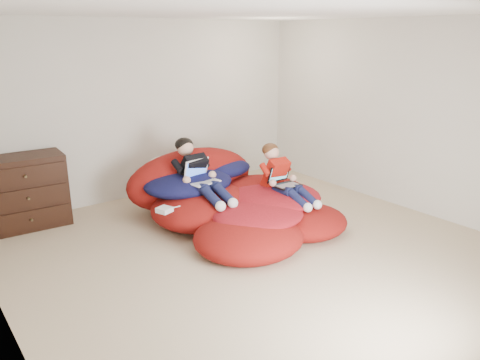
# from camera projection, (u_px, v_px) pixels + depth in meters

# --- Properties ---
(room_shell) EXTENTS (5.10, 5.10, 2.77)m
(room_shell) POSITION_uv_depth(u_px,v_px,m) (256.00, 232.00, 5.11)
(room_shell) COLOR tan
(room_shell) RESTS_ON ground
(dresser) EXTENTS (1.03, 0.59, 0.90)m
(dresser) POSITION_uv_depth(u_px,v_px,m) (23.00, 192.00, 5.68)
(dresser) COLOR black
(dresser) RESTS_ON ground
(beanbag_pile) EXTENTS (2.27, 2.51, 0.89)m
(beanbag_pile) POSITION_uv_depth(u_px,v_px,m) (231.00, 200.00, 5.94)
(beanbag_pile) COLOR maroon
(beanbag_pile) RESTS_ON ground
(cream_pillow) EXTENTS (0.41, 0.26, 0.26)m
(cream_pillow) POSITION_uv_depth(u_px,v_px,m) (161.00, 166.00, 6.18)
(cream_pillow) COLOR beige
(cream_pillow) RESTS_ON beanbag_pile
(older_boy) EXTENTS (0.33, 1.09, 0.69)m
(older_boy) POSITION_uv_depth(u_px,v_px,m) (197.00, 171.00, 5.75)
(older_boy) COLOR black
(older_boy) RESTS_ON beanbag_pile
(younger_boy) EXTENTS (0.29, 0.93, 0.67)m
(younger_boy) POSITION_uv_depth(u_px,v_px,m) (282.00, 175.00, 5.80)
(younger_boy) COLOR red
(younger_boy) RESTS_ON beanbag_pile
(laptop_white) EXTENTS (0.40, 0.37, 0.26)m
(laptop_white) POSITION_uv_depth(u_px,v_px,m) (200.00, 176.00, 5.70)
(laptop_white) COLOR silver
(laptop_white) RESTS_ON older_boy
(laptop_black) EXTENTS (0.33, 0.31, 0.23)m
(laptop_black) POSITION_uv_depth(u_px,v_px,m) (283.00, 180.00, 5.79)
(laptop_black) COLOR black
(laptop_black) RESTS_ON younger_boy
(power_adapter) EXTENTS (0.19, 0.19, 0.05)m
(power_adapter) POSITION_uv_depth(u_px,v_px,m) (164.00, 210.00, 5.19)
(power_adapter) COLOR silver
(power_adapter) RESTS_ON beanbag_pile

